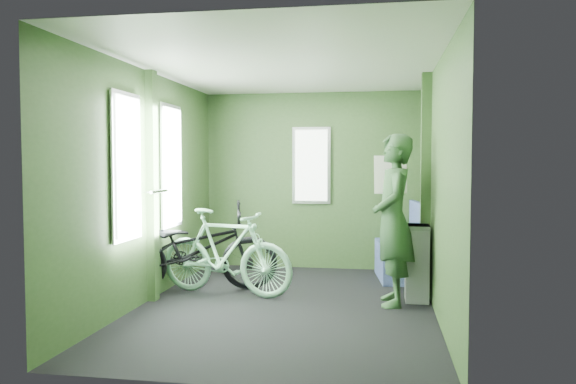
{
  "coord_description": "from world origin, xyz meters",
  "views": [
    {
      "loc": [
        0.89,
        -5.3,
        1.39
      ],
      "look_at": [
        0.0,
        0.1,
        1.1
      ],
      "focal_mm": 35.0,
      "sensor_mm": 36.0,
      "label": 1
    }
  ],
  "objects_px": {
    "bicycle_black": "(195,292)",
    "bench_seat": "(401,256)",
    "waste_box": "(417,263)",
    "bicycle_mint": "(225,295)",
    "passenger": "(393,219)"
  },
  "relations": [
    {
      "from": "bicycle_black",
      "to": "passenger",
      "type": "xyz_separation_m",
      "value": [
        2.08,
        -0.18,
        0.84
      ]
    },
    {
      "from": "bicycle_mint",
      "to": "bench_seat",
      "type": "bearing_deg",
      "value": -45.8
    },
    {
      "from": "bicycle_black",
      "to": "waste_box",
      "type": "height_order",
      "value": "waste_box"
    },
    {
      "from": "bicycle_black",
      "to": "passenger",
      "type": "distance_m",
      "value": 2.25
    },
    {
      "from": "bicycle_black",
      "to": "bicycle_mint",
      "type": "bearing_deg",
      "value": -118.12
    },
    {
      "from": "bench_seat",
      "to": "bicycle_mint",
      "type": "bearing_deg",
      "value": -155.2
    },
    {
      "from": "waste_box",
      "to": "bicycle_black",
      "type": "bearing_deg",
      "value": -179.74
    },
    {
      "from": "waste_box",
      "to": "bench_seat",
      "type": "distance_m",
      "value": 1.06
    },
    {
      "from": "bicycle_mint",
      "to": "bench_seat",
      "type": "xyz_separation_m",
      "value": [
        1.85,
        1.14,
        0.27
      ]
    },
    {
      "from": "bicycle_black",
      "to": "bench_seat",
      "type": "relative_size",
      "value": 1.93
    },
    {
      "from": "bicycle_black",
      "to": "bicycle_mint",
      "type": "xyz_separation_m",
      "value": [
        0.36,
        -0.08,
        0.0
      ]
    },
    {
      "from": "bicycle_black",
      "to": "waste_box",
      "type": "relative_size",
      "value": 2.33
    },
    {
      "from": "passenger",
      "to": "waste_box",
      "type": "xyz_separation_m",
      "value": [
        0.24,
        0.19,
        -0.45
      ]
    },
    {
      "from": "passenger",
      "to": "bicycle_black",
      "type": "bearing_deg",
      "value": -100.03
    },
    {
      "from": "bicycle_mint",
      "to": "bench_seat",
      "type": "height_order",
      "value": "bench_seat"
    }
  ]
}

